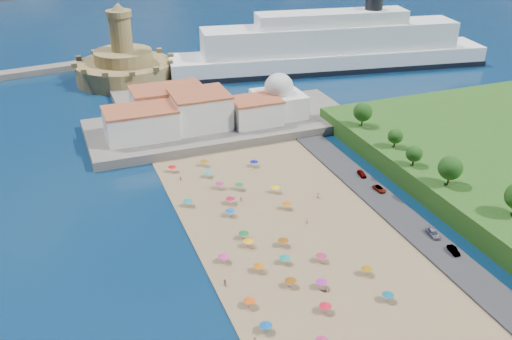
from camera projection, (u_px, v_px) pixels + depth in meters
name	position (u px, v px, depth m)	size (l,w,h in m)	color
ground	(279.00, 250.00, 130.99)	(700.00, 700.00, 0.00)	#071938
terrace	(222.00, 125.00, 194.29)	(90.00, 36.00, 3.00)	#59544C
jetty	(139.00, 101.00, 216.54)	(18.00, 70.00, 2.40)	#59544C
waterfront_buildings	(183.00, 112.00, 187.77)	(57.00, 29.00, 11.00)	silver
domed_building	(279.00, 99.00, 195.62)	(16.00, 16.00, 15.00)	silver
fortress	(124.00, 65.00, 239.04)	(40.00, 40.00, 32.40)	olive
cruise_ship	(330.00, 49.00, 252.88)	(144.76, 43.01, 31.28)	black
beach_parasols	(295.00, 277.00, 118.49)	(30.65, 115.89, 2.20)	gray
beachgoers	(291.00, 268.00, 122.85)	(37.73, 97.99, 1.86)	tan
parked_cars	(420.00, 222.00, 139.08)	(2.43, 65.74, 1.38)	gray
hillside_trees	(464.00, 177.00, 141.11)	(12.39, 112.15, 8.21)	#382314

